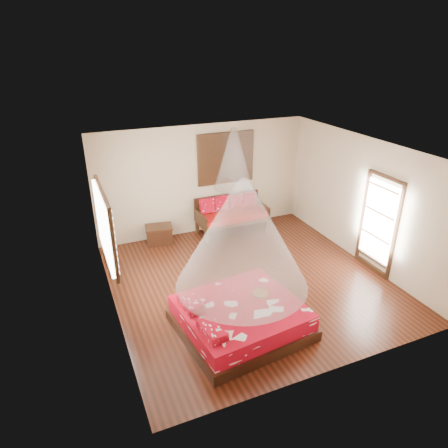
# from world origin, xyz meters

# --- Properties ---
(room) EXTENTS (5.54, 5.54, 2.84)m
(room) POSITION_xyz_m (0.00, 0.00, 1.40)
(room) COLOR black
(room) RESTS_ON ground
(bed) EXTENTS (2.26, 2.09, 0.64)m
(bed) POSITION_xyz_m (-0.84, -1.33, 0.25)
(bed) COLOR black
(bed) RESTS_ON floor
(daybed) EXTENTS (1.82, 0.81, 0.95)m
(daybed) POSITION_xyz_m (0.62, 2.38, 0.52)
(daybed) COLOR black
(daybed) RESTS_ON floor
(storage_chest) EXTENTS (0.72, 0.58, 0.45)m
(storage_chest) POSITION_xyz_m (-1.30, 2.45, 0.23)
(storage_chest) COLOR black
(storage_chest) RESTS_ON floor
(shutter_panel) EXTENTS (1.52, 0.06, 1.32)m
(shutter_panel) POSITION_xyz_m (0.62, 2.72, 1.90)
(shutter_panel) COLOR black
(shutter_panel) RESTS_ON wall_back
(window_left) EXTENTS (0.10, 1.74, 1.34)m
(window_left) POSITION_xyz_m (-2.71, 0.20, 1.70)
(window_left) COLOR black
(window_left) RESTS_ON wall_left
(glazed_door) EXTENTS (0.08, 1.02, 2.16)m
(glazed_door) POSITION_xyz_m (2.72, -0.60, 1.07)
(glazed_door) COLOR black
(glazed_door) RESTS_ON floor
(wine_tray) EXTENTS (0.28, 0.28, 0.23)m
(wine_tray) POSITION_xyz_m (-0.37, -1.15, 0.56)
(wine_tray) COLOR brown
(wine_tray) RESTS_ON bed
(mosquito_net_main) EXTENTS (2.18, 2.18, 1.80)m
(mosquito_net_main) POSITION_xyz_m (-0.83, -1.33, 1.85)
(mosquito_net_main) COLOR white
(mosquito_net_main) RESTS_ON ceiling
(mosquito_net_daybed) EXTENTS (0.96, 0.96, 1.50)m
(mosquito_net_daybed) POSITION_xyz_m (0.62, 2.25, 2.00)
(mosquito_net_daybed) COLOR white
(mosquito_net_daybed) RESTS_ON ceiling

